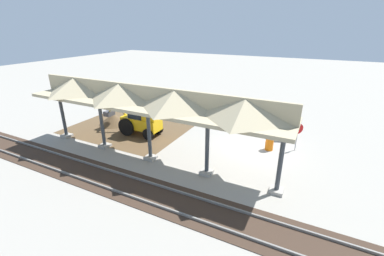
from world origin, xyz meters
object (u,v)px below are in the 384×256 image
backhoe (140,119)px  concrete_pipe (284,135)px  stop_sign (298,131)px  traffic_barrel (269,144)px

backhoe → concrete_pipe: bearing=-159.4°
stop_sign → traffic_barrel: (1.66, 0.74, -0.98)m
stop_sign → backhoe: backhoe is taller
stop_sign → backhoe: (11.55, 2.51, -0.17)m
concrete_pipe → traffic_barrel: (0.67, 2.20, 0.05)m
backhoe → concrete_pipe: 11.31m
stop_sign → backhoe: size_ratio=0.38×
backhoe → traffic_barrel: 10.08m
stop_sign → traffic_barrel: 2.07m
stop_sign → traffic_barrel: stop_sign is taller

